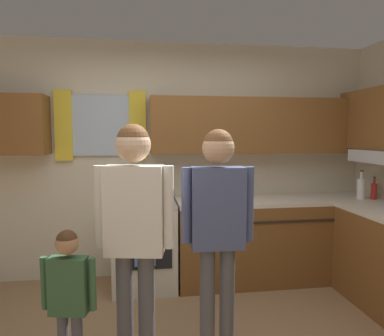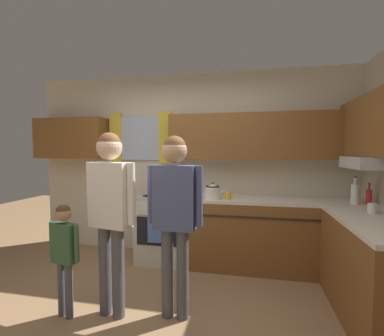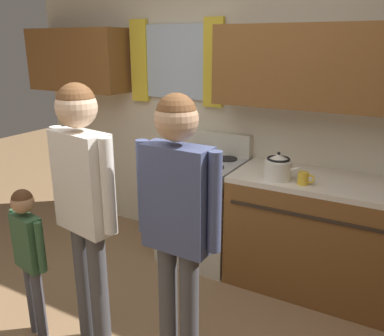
{
  "view_description": "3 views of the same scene",
  "coord_description": "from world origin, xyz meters",
  "px_view_note": "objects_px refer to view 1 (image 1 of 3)",
  "views": [
    {
      "loc": [
        -0.26,
        -2.01,
        1.59
      ],
      "look_at": [
        0.12,
        0.7,
        1.33
      ],
      "focal_mm": 32.28,
      "sensor_mm": 36.0,
      "label": 1
    },
    {
      "loc": [
        0.89,
        -2.02,
        1.49
      ],
      "look_at": [
        0.27,
        0.94,
        1.31
      ],
      "focal_mm": 25.67,
      "sensor_mm": 36.0,
      "label": 2
    },
    {
      "loc": [
        1.26,
        -1.37,
        1.86
      ],
      "look_at": [
        0.18,
        0.56,
        1.17
      ],
      "focal_mm": 37.72,
      "sensor_mm": 36.0,
      "label": 3
    }
  ],
  "objects_px": {
    "bottle_milk_white": "(361,188)",
    "stovetop_kettle": "(213,194)",
    "bottle_sauce_red": "(374,191)",
    "mug_mustard_yellow": "(233,198)",
    "adult_in_plaid": "(218,216)",
    "adult_holding_child": "(134,220)",
    "stove_oven": "(145,242)",
    "small_child": "(69,291)"
  },
  "relations": [
    {
      "from": "bottle_milk_white",
      "to": "stovetop_kettle",
      "type": "xyz_separation_m",
      "value": [
        -1.62,
        0.01,
        -0.02
      ]
    },
    {
      "from": "stovetop_kettle",
      "to": "bottle_sauce_red",
      "type": "bearing_deg",
      "value": -1.4
    },
    {
      "from": "stovetop_kettle",
      "to": "mug_mustard_yellow",
      "type": "bearing_deg",
      "value": -7.47
    },
    {
      "from": "mug_mustard_yellow",
      "to": "adult_in_plaid",
      "type": "bearing_deg",
      "value": -110.19
    },
    {
      "from": "bottle_sauce_red",
      "to": "mug_mustard_yellow",
      "type": "bearing_deg",
      "value": 179.38
    },
    {
      "from": "adult_holding_child",
      "to": "bottle_sauce_red",
      "type": "bearing_deg",
      "value": 24.32
    },
    {
      "from": "stove_oven",
      "to": "small_child",
      "type": "xyz_separation_m",
      "value": [
        -0.47,
        -1.45,
        0.17
      ]
    },
    {
      "from": "bottle_milk_white",
      "to": "mug_mustard_yellow",
      "type": "bearing_deg",
      "value": -179.41
    },
    {
      "from": "adult_holding_child",
      "to": "adult_in_plaid",
      "type": "distance_m",
      "value": 0.58
    },
    {
      "from": "bottle_sauce_red",
      "to": "adult_in_plaid",
      "type": "distance_m",
      "value": 2.21
    },
    {
      "from": "bottle_milk_white",
      "to": "stovetop_kettle",
      "type": "distance_m",
      "value": 1.62
    },
    {
      "from": "stove_oven",
      "to": "bottle_milk_white",
      "type": "relative_size",
      "value": 3.51
    },
    {
      "from": "stove_oven",
      "to": "mug_mustard_yellow",
      "type": "xyz_separation_m",
      "value": [
        0.89,
        -0.19,
        0.48
      ]
    },
    {
      "from": "stove_oven",
      "to": "adult_in_plaid",
      "type": "distance_m",
      "value": 1.46
    },
    {
      "from": "adult_in_plaid",
      "to": "small_child",
      "type": "distance_m",
      "value": 1.06
    },
    {
      "from": "mug_mustard_yellow",
      "to": "stovetop_kettle",
      "type": "relative_size",
      "value": 0.44
    },
    {
      "from": "bottle_sauce_red",
      "to": "small_child",
      "type": "bearing_deg",
      "value": -156.85
    },
    {
      "from": "stove_oven",
      "to": "small_child",
      "type": "height_order",
      "value": "stove_oven"
    },
    {
      "from": "mug_mustard_yellow",
      "to": "adult_in_plaid",
      "type": "xyz_separation_m",
      "value": [
        -0.39,
        -1.07,
        0.08
      ]
    },
    {
      "from": "bottle_milk_white",
      "to": "small_child",
      "type": "height_order",
      "value": "bottle_milk_white"
    },
    {
      "from": "mug_mustard_yellow",
      "to": "stovetop_kettle",
      "type": "height_order",
      "value": "stovetop_kettle"
    },
    {
      "from": "adult_holding_child",
      "to": "adult_in_plaid",
      "type": "relative_size",
      "value": 1.02
    },
    {
      "from": "stove_oven",
      "to": "small_child",
      "type": "distance_m",
      "value": 1.53
    },
    {
      "from": "stovetop_kettle",
      "to": "adult_in_plaid",
      "type": "distance_m",
      "value": 1.11
    },
    {
      "from": "bottle_sauce_red",
      "to": "adult_in_plaid",
      "type": "bearing_deg",
      "value": -151.68
    },
    {
      "from": "mug_mustard_yellow",
      "to": "adult_holding_child",
      "type": "height_order",
      "value": "adult_holding_child"
    },
    {
      "from": "bottle_sauce_red",
      "to": "mug_mustard_yellow",
      "type": "relative_size",
      "value": 2.04
    },
    {
      "from": "mug_mustard_yellow",
      "to": "small_child",
      "type": "bearing_deg",
      "value": -137.12
    },
    {
      "from": "bottle_sauce_red",
      "to": "adult_in_plaid",
      "type": "height_order",
      "value": "adult_in_plaid"
    },
    {
      "from": "stovetop_kettle",
      "to": "adult_holding_child",
      "type": "bearing_deg",
      "value": -122.96
    },
    {
      "from": "stove_oven",
      "to": "bottle_milk_white",
      "type": "bearing_deg",
      "value": -4.29
    },
    {
      "from": "stovetop_kettle",
      "to": "adult_in_plaid",
      "type": "height_order",
      "value": "adult_in_plaid"
    },
    {
      "from": "mug_mustard_yellow",
      "to": "small_child",
      "type": "height_order",
      "value": "small_child"
    },
    {
      "from": "adult_holding_child",
      "to": "stovetop_kettle",
      "type": "bearing_deg",
      "value": 57.04
    },
    {
      "from": "bottle_sauce_red",
      "to": "adult_in_plaid",
      "type": "xyz_separation_m",
      "value": [
        -1.95,
        -1.05,
        0.03
      ]
    },
    {
      "from": "bottle_sauce_red",
      "to": "mug_mustard_yellow",
      "type": "height_order",
      "value": "bottle_sauce_red"
    },
    {
      "from": "stovetop_kettle",
      "to": "bottle_milk_white",
      "type": "bearing_deg",
      "value": -0.39
    },
    {
      "from": "stovetop_kettle",
      "to": "adult_in_plaid",
      "type": "relative_size",
      "value": 0.17
    },
    {
      "from": "small_child",
      "to": "adult_holding_child",
      "type": "bearing_deg",
      "value": 15.29
    },
    {
      "from": "bottle_sauce_red",
      "to": "small_child",
      "type": "distance_m",
      "value": 3.19
    },
    {
      "from": "stove_oven",
      "to": "adult_holding_child",
      "type": "bearing_deg",
      "value": -92.91
    },
    {
      "from": "stove_oven",
      "to": "small_child",
      "type": "bearing_deg",
      "value": -107.83
    }
  ]
}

